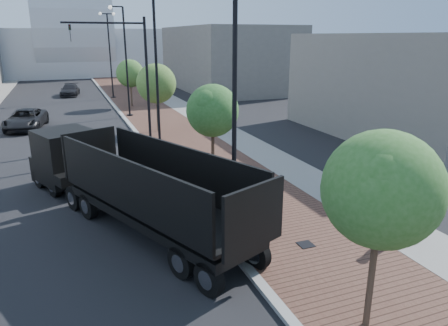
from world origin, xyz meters
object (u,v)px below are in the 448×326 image
object	(u,v)px
dark_car_mid	(26,119)
white_sedan	(82,167)
dump_truck	(103,177)
pedestrian	(405,217)

from	to	relation	value
dark_car_mid	white_sedan	bearing A→B (deg)	-67.15
dump_truck	pedestrian	xyz separation A→B (m)	(9.21, -6.83, -0.35)
dump_truck	white_sedan	xyz separation A→B (m)	(-0.64, 3.97, -0.65)
white_sedan	pedestrian	bearing A→B (deg)	-39.46
dark_car_mid	pedestrian	distance (m)	28.09
white_sedan	pedestrian	size ratio (longest dim) A/B	2.12
white_sedan	dark_car_mid	bearing A→B (deg)	111.82
dump_truck	dark_car_mid	xyz separation A→B (m)	(-4.03, 17.95, -0.59)
white_sedan	dark_car_mid	world-z (taller)	dark_car_mid
dark_car_mid	dump_truck	bearing A→B (deg)	-68.13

